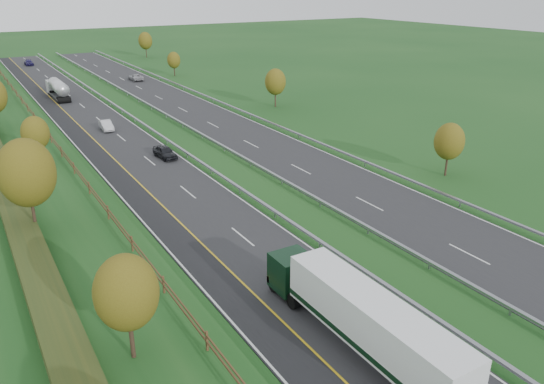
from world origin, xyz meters
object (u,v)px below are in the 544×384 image
(car_dark_near, at_px, (165,152))
(car_silver_mid, at_px, (106,125))
(box_lorry, at_px, (360,317))
(car_oncoming, at_px, (136,77))
(road_tanker, at_px, (58,88))
(car_small_far, at_px, (29,63))

(car_dark_near, relative_size, car_silver_mid, 1.02)
(box_lorry, xyz_separation_m, car_oncoming, (17.33, 97.19, -1.59))
(box_lorry, relative_size, road_tanker, 1.45)
(car_dark_near, relative_size, car_oncoming, 0.86)
(road_tanker, height_order, car_oncoming, road_tanker)
(car_dark_near, bearing_deg, box_lorry, -98.91)
(road_tanker, bearing_deg, car_silver_mid, -86.83)
(road_tanker, distance_m, car_oncoming, 21.69)
(car_small_far, distance_m, car_oncoming, 40.57)
(box_lorry, xyz_separation_m, car_silver_mid, (0.57, 57.90, -1.59))
(car_dark_near, height_order, car_oncoming, car_dark_near)
(box_lorry, bearing_deg, car_small_far, 89.80)
(road_tanker, distance_m, car_silver_mid, 27.77)
(road_tanker, relative_size, car_dark_near, 2.59)
(box_lorry, bearing_deg, car_silver_mid, 89.44)
(road_tanker, distance_m, car_dark_near, 44.95)
(box_lorry, xyz_separation_m, road_tanker, (-0.97, 85.61, -0.47))
(box_lorry, height_order, car_dark_near, box_lorry)
(car_dark_near, relative_size, car_small_far, 0.93)
(car_dark_near, xyz_separation_m, car_silver_mid, (-2.72, 17.03, -0.04))
(car_silver_mid, distance_m, car_oncoming, 42.72)
(road_tanker, bearing_deg, car_small_far, 88.31)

